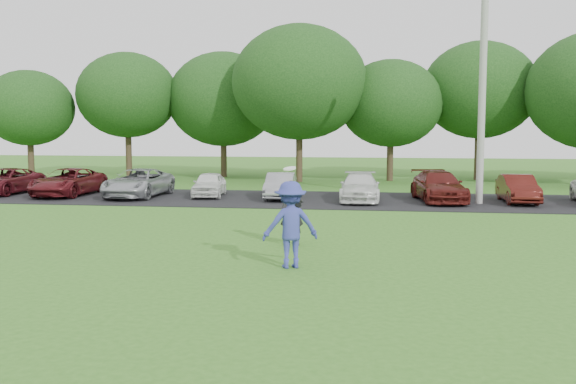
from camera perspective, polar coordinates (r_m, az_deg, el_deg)
name	(u,v)px	position (r m, az deg, el deg)	size (l,w,h in m)	color
ground	(265,266)	(14.26, -2.04, -6.64)	(100.00, 100.00, 0.00)	#346F1F
parking_lot	(320,199)	(26.99, 2.90, -0.67)	(32.00, 6.50, 0.03)	black
utility_pole	(483,82)	(26.43, 16.91, 9.35)	(0.28, 0.28, 9.61)	#A2A39D
frisbee_player	(290,225)	(13.99, 0.21, -2.91)	(1.39, 1.07, 2.25)	#363D99
camera_bystander	(292,213)	(16.66, 0.38, -1.88)	(0.70, 0.55, 1.68)	black
parked_cars	(290,185)	(26.97, 0.20, 0.60)	(30.79, 4.64, 1.22)	#54121A
tree_row	(364,93)	(36.52, 6.79, 8.69)	(42.39, 9.85, 8.64)	#38281C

